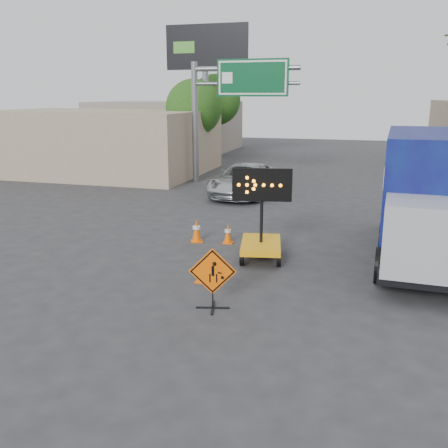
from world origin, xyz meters
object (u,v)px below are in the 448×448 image
at_px(construction_sign, 213,277).
at_px(box_truck, 426,203).
at_px(arrow_board, 261,239).
at_px(pickup_truck, 245,180).

height_order(construction_sign, box_truck, box_truck).
relative_size(arrow_board, pickup_truck, 0.50).
bearing_deg(pickup_truck, arrow_board, -70.74).
bearing_deg(arrow_board, box_truck, 7.07).
xyz_separation_m(arrow_board, pickup_truck, (-2.98, 9.83, 0.15)).
height_order(arrow_board, box_truck, box_truck).
bearing_deg(arrow_board, construction_sign, -105.23).
bearing_deg(box_truck, arrow_board, -159.42).
bearing_deg(construction_sign, arrow_board, 71.77).
distance_m(construction_sign, pickup_truck, 14.12).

